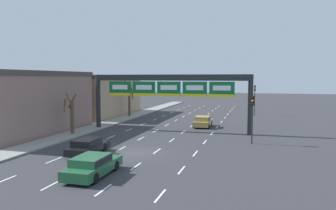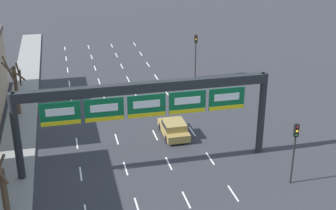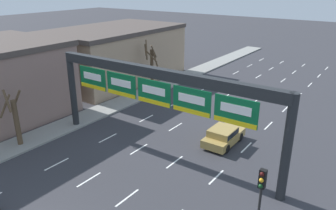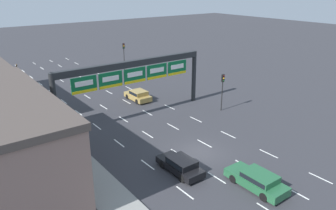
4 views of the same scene
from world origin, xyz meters
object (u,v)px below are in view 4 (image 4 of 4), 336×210
(traffic_light_mid_block, at_px, (124,52))
(car_black, at_px, (181,165))
(sign_gantry, at_px, (133,73))
(tree_bare_second, at_px, (16,82))
(car_green, at_px, (257,180))
(traffic_light_near_gantry, at_px, (223,85))
(tree_bare_closest, at_px, (69,134))
(car_gold, at_px, (138,95))

(traffic_light_mid_block, bearing_deg, car_black, -112.04)
(sign_gantry, height_order, tree_bare_second, sign_gantry)
(car_green, relative_size, car_black, 1.10)
(traffic_light_mid_block, xyz_separation_m, tree_bare_second, (-19.18, -6.72, -0.51))
(car_green, bearing_deg, traffic_light_near_gantry, 53.91)
(traffic_light_near_gantry, relative_size, tree_bare_second, 0.80)
(tree_bare_closest, bearing_deg, car_gold, 36.20)
(sign_gantry, relative_size, car_green, 3.86)
(car_green, distance_m, car_black, 6.10)
(sign_gantry, bearing_deg, tree_bare_second, 129.37)
(car_black, bearing_deg, sign_gantry, 74.96)
(sign_gantry, bearing_deg, car_gold, 54.02)
(tree_bare_closest, bearing_deg, sign_gantry, 27.46)
(car_black, distance_m, car_gold, 18.36)
(sign_gantry, distance_m, tree_bare_second, 15.69)
(car_green, xyz_separation_m, car_gold, (3.38, 22.30, 0.02))
(traffic_light_near_gantry, distance_m, traffic_light_mid_block, 23.56)
(sign_gantry, bearing_deg, tree_bare_closest, -152.54)
(tree_bare_second, bearing_deg, car_black, -75.44)
(car_gold, bearing_deg, car_black, -111.09)
(sign_gantry, xyz_separation_m, tree_bare_second, (-9.86, 12.01, -2.16))
(car_green, height_order, car_gold, car_gold)
(car_gold, height_order, tree_bare_second, tree_bare_second)
(car_green, height_order, tree_bare_closest, tree_bare_closest)
(car_gold, relative_size, traffic_light_mid_block, 0.82)
(traffic_light_mid_block, relative_size, tree_bare_second, 0.88)
(traffic_light_near_gantry, height_order, tree_bare_second, tree_bare_second)
(traffic_light_near_gantry, bearing_deg, car_gold, 123.81)
(traffic_light_near_gantry, bearing_deg, traffic_light_mid_block, 90.06)
(tree_bare_closest, bearing_deg, tree_bare_second, 90.63)
(car_gold, bearing_deg, traffic_light_near_gantry, -56.19)
(car_green, xyz_separation_m, tree_bare_second, (-9.66, 29.94, 2.30))
(sign_gantry, height_order, car_gold, sign_gantry)
(sign_gantry, height_order, traffic_light_near_gantry, sign_gantry)
(car_green, xyz_separation_m, car_black, (-3.23, 5.17, -0.02))
(car_gold, bearing_deg, tree_bare_second, 149.65)
(sign_gantry, xyz_separation_m, car_gold, (3.18, 4.38, -4.44))
(sign_gantry, relative_size, traffic_light_near_gantry, 4.11)
(sign_gantry, height_order, car_black, sign_gantry)
(car_gold, distance_m, traffic_light_near_gantry, 11.36)
(car_green, relative_size, traffic_light_near_gantry, 1.07)
(car_black, relative_size, traffic_light_mid_block, 0.88)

